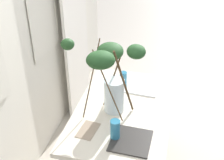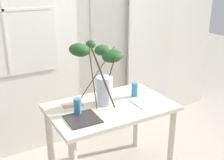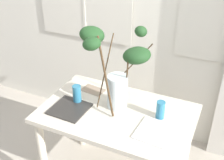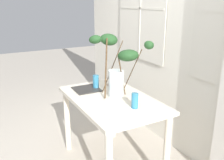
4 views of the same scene
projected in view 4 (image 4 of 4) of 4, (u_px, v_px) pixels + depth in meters
back_wall_with_windows at (183, 36)px, 2.76m from camera, size 4.35×0.14×2.66m
dining_table at (111, 110)px, 2.56m from camera, size 1.16×0.73×0.78m
vase_with_branches at (117, 63)px, 2.51m from camera, size 0.60×0.68×0.63m
drinking_glass_blue_left at (96, 82)px, 2.78m from camera, size 0.07×0.07×0.15m
drinking_glass_blue_right at (135, 101)px, 2.26m from camera, size 0.06×0.06×0.14m
plate_square_left at (87, 89)px, 2.75m from camera, size 0.28×0.28×0.01m
plate_square_right at (120, 112)px, 2.18m from camera, size 0.28×0.28×0.01m
napkin_folded at (113, 86)px, 2.86m from camera, size 0.20×0.14×0.00m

